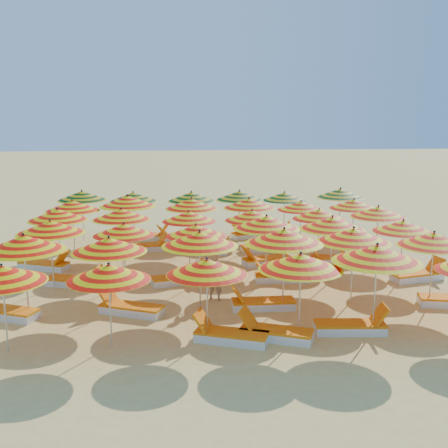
% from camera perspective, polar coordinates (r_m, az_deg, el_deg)
% --- Properties ---
extents(ground, '(120.00, 120.00, 0.00)m').
position_cam_1_polar(ground, '(18.60, 0.14, -5.14)').
color(ground, '#EDCC69').
rests_on(ground, ground).
extents(umbrella_0, '(2.10, 2.10, 2.06)m').
position_cam_1_polar(umbrella_0, '(13.18, -21.62, -4.76)').
color(umbrella_0, silver).
rests_on(umbrella_0, ground).
extents(umbrella_1, '(2.48, 2.48, 2.00)m').
position_cam_1_polar(umbrella_1, '(12.83, -11.63, -4.85)').
color(umbrella_1, silver).
rests_on(umbrella_1, ground).
extents(umbrella_2, '(2.35, 2.35, 2.01)m').
position_cam_1_polar(umbrella_2, '(12.96, -1.74, -4.40)').
color(umbrella_2, silver).
rests_on(umbrella_2, ground).
extents(umbrella_3, '(2.39, 2.39, 2.11)m').
position_cam_1_polar(umbrella_3, '(13.17, 7.79, -3.83)').
color(umbrella_3, silver).
rests_on(umbrella_3, ground).
extents(umbrella_4, '(2.80, 2.80, 2.26)m').
position_cam_1_polar(umbrella_4, '(13.75, 15.28, -2.92)').
color(umbrella_4, silver).
rests_on(umbrella_4, ground).
extents(umbrella_6, '(2.64, 2.64, 2.25)m').
position_cam_1_polar(umbrella_6, '(15.22, -19.68, -1.84)').
color(umbrella_6, silver).
rests_on(umbrella_6, ground).
extents(umbrella_7, '(2.58, 2.58, 2.11)m').
position_cam_1_polar(umbrella_7, '(14.99, -11.61, -2.09)').
color(umbrella_7, silver).
rests_on(umbrella_7, ground).
extents(umbrella_8, '(2.12, 2.12, 2.20)m').
position_cam_1_polar(umbrella_8, '(15.02, -2.49, -1.53)').
color(umbrella_8, silver).
rests_on(umbrella_8, ground).
extents(umbrella_9, '(2.39, 2.39, 2.26)m').
position_cam_1_polar(umbrella_9, '(15.13, 6.13, -1.28)').
color(umbrella_9, silver).
rests_on(umbrella_9, ground).
extents(umbrella_10, '(2.34, 2.34, 2.21)m').
position_cam_1_polar(umbrella_10, '(15.82, 13.03, -1.14)').
color(umbrella_10, silver).
rests_on(umbrella_10, ground).
extents(umbrella_11, '(2.29, 2.29, 2.12)m').
position_cam_1_polar(umbrella_11, '(16.31, 20.54, -1.48)').
color(umbrella_11, silver).
rests_on(umbrella_11, ground).
extents(umbrella_12, '(2.54, 2.54, 2.17)m').
position_cam_1_polar(umbrella_12, '(17.45, -17.23, -0.31)').
color(umbrella_12, silver).
rests_on(umbrella_12, ground).
extents(umbrella_13, '(2.38, 2.38, 2.00)m').
position_cam_1_polar(umbrella_13, '(17.30, -10.14, -0.58)').
color(umbrella_13, silver).
rests_on(umbrella_13, ground).
extents(umbrella_14, '(2.41, 2.41, 1.96)m').
position_cam_1_polar(umbrella_14, '(17.09, -2.85, -0.67)').
color(umbrella_14, silver).
rests_on(umbrella_14, ground).
extents(umbrella_15, '(2.40, 2.40, 2.20)m').
position_cam_1_polar(umbrella_15, '(17.29, 4.33, 0.15)').
color(umbrella_15, silver).
rests_on(umbrella_15, ground).
extents(umbrella_16, '(2.49, 2.49, 2.17)m').
position_cam_1_polar(umbrella_16, '(17.60, 10.94, 0.09)').
color(umbrella_16, silver).
rests_on(umbrella_16, ground).
extents(umbrella_17, '(2.00, 2.00, 2.01)m').
position_cam_1_polar(umbrella_17, '(18.38, 17.74, -0.22)').
color(umbrella_17, silver).
rests_on(umbrella_17, ground).
extents(umbrella_18, '(2.24, 2.24, 2.12)m').
position_cam_1_polar(umbrella_18, '(19.68, -16.55, 0.90)').
color(umbrella_18, silver).
rests_on(umbrella_18, ground).
extents(umbrella_19, '(2.17, 2.17, 2.10)m').
position_cam_1_polar(umbrella_19, '(19.42, -10.40, 0.98)').
color(umbrella_19, silver).
rests_on(umbrella_19, ground).
extents(umbrella_20, '(2.42, 2.42, 1.97)m').
position_cam_1_polar(umbrella_20, '(19.35, -3.58, 0.78)').
color(umbrella_20, silver).
rests_on(umbrella_20, ground).
extents(umbrella_21, '(2.39, 2.39, 2.01)m').
position_cam_1_polar(umbrella_21, '(19.33, 2.86, 0.87)').
color(umbrella_21, silver).
rests_on(umbrella_21, ground).
extents(umbrella_22, '(2.20, 2.20, 1.98)m').
position_cam_1_polar(umbrella_22, '(19.97, 9.63, 1.00)').
color(umbrella_22, silver).
rests_on(umbrella_22, ground).
extents(umbrella_23, '(2.23, 2.23, 2.09)m').
position_cam_1_polar(umbrella_23, '(20.35, 15.40, 1.20)').
color(umbrella_23, silver).
rests_on(umbrella_23, ground).
extents(umbrella_24, '(2.30, 2.30, 2.13)m').
position_cam_1_polar(umbrella_24, '(21.42, -15.16, 1.80)').
color(umbrella_24, silver).
rests_on(umbrella_24, ground).
extents(umbrella_25, '(2.76, 2.76, 2.26)m').
position_cam_1_polar(umbrella_25, '(21.32, -9.74, 2.31)').
color(umbrella_25, silver).
rests_on(umbrella_25, ground).
extents(umbrella_26, '(2.59, 2.59, 2.12)m').
position_cam_1_polar(umbrella_26, '(21.17, -3.33, 2.06)').
color(umbrella_26, silver).
rests_on(umbrella_26, ground).
extents(umbrella_27, '(2.18, 2.18, 2.11)m').
position_cam_1_polar(umbrella_27, '(21.39, 2.58, 2.13)').
color(umbrella_27, silver).
rests_on(umbrella_27, ground).
extents(umbrella_28, '(2.07, 2.07, 1.94)m').
position_cam_1_polar(umbrella_28, '(21.88, 7.83, 1.85)').
color(umbrella_28, silver).
rests_on(umbrella_28, ground).
extents(umbrella_29, '(2.18, 2.18, 2.02)m').
position_cam_1_polar(umbrella_29, '(22.24, 13.06, 2.00)').
color(umbrella_29, silver).
rests_on(umbrella_29, ground).
extents(umbrella_30, '(2.42, 2.42, 2.14)m').
position_cam_1_polar(umbrella_30, '(23.83, -14.24, 2.81)').
color(umbrella_30, silver).
rests_on(umbrella_30, ground).
extents(umbrella_31, '(2.51, 2.51, 2.05)m').
position_cam_1_polar(umbrella_31, '(23.61, -9.21, 2.75)').
color(umbrella_31, silver).
rests_on(umbrella_31, ground).
extents(umbrella_32, '(2.30, 2.30, 2.07)m').
position_cam_1_polar(umbrella_32, '(23.27, -3.33, 2.80)').
color(umbrella_32, silver).
rests_on(umbrella_32, ground).
extents(umbrella_33, '(2.24, 2.24, 2.10)m').
position_cam_1_polar(umbrella_33, '(23.40, 1.59, 2.93)').
color(umbrella_33, silver).
rests_on(umbrella_33, ground).
extents(umbrella_34, '(2.26, 2.26, 1.96)m').
position_cam_1_polar(umbrella_34, '(24.10, 6.16, 2.81)').
color(umbrella_34, silver).
rests_on(umbrella_34, ground).
extents(umbrella_35, '(2.57, 2.57, 2.14)m').
position_cam_1_polar(umbrella_35, '(24.33, 11.75, 3.09)').
color(umbrella_35, silver).
rests_on(umbrella_35, ground).
extents(lounger_0, '(1.83, 1.15, 0.69)m').
position_cam_1_polar(lounger_0, '(13.34, 0.57, -11.27)').
color(lounger_0, white).
rests_on(lounger_0, ground).
extents(lounger_1, '(1.82, 1.20, 0.69)m').
position_cam_1_polar(lounger_1, '(13.54, 5.15, -10.96)').
color(lounger_1, white).
rests_on(lounger_1, ground).
extents(lounger_2, '(1.77, 0.72, 0.69)m').
position_cam_1_polar(lounger_2, '(14.20, 12.86, -10.13)').
color(lounger_2, white).
rests_on(lounger_2, ground).
extents(lounger_4, '(1.82, 1.22, 0.69)m').
position_cam_1_polar(lounger_4, '(15.87, -21.35, -8.33)').
color(lounger_4, white).
rests_on(lounger_4, ground).
extents(lounger_5, '(1.82, 1.23, 0.69)m').
position_cam_1_polar(lounger_5, '(15.27, -9.51, -8.45)').
color(lounger_5, white).
rests_on(lounger_5, ground).
extents(lounger_6, '(1.73, 0.58, 0.69)m').
position_cam_1_polar(lounger_6, '(15.46, 3.84, -8.05)').
color(lounger_6, white).
rests_on(lounger_6, ground).
extents(lounger_8, '(1.83, 1.13, 0.69)m').
position_cam_1_polar(lounger_8, '(17.94, -14.91, -5.65)').
color(lounger_8, white).
rests_on(lounger_8, ground).
extents(lounger_9, '(1.82, 1.02, 0.69)m').
position_cam_1_polar(lounger_9, '(17.68, -4.47, -5.55)').
color(lounger_9, white).
rests_on(lounger_9, ground).
extents(lounger_10, '(1.77, 0.69, 0.69)m').
position_cam_1_polar(lounger_10, '(17.90, 5.79, -5.36)').
color(lounger_10, white).
rests_on(lounger_10, ground).
extents(lounger_11, '(1.82, 0.97, 0.69)m').
position_cam_1_polar(lounger_11, '(18.99, 19.11, -4.96)').
color(lounger_11, white).
rests_on(lounger_11, ground).
extents(lounger_12, '(1.82, 1.17, 0.69)m').
position_cam_1_polar(lounger_12, '(20.11, -17.71, -3.97)').
color(lounger_12, white).
rests_on(lounger_12, ground).
extents(lounger_13, '(1.83, 1.05, 0.69)m').
position_cam_1_polar(lounger_13, '(19.81, 4.24, -3.68)').
color(lounger_13, white).
rests_on(lounger_13, ground).
extents(lounger_14, '(1.81, 0.90, 0.69)m').
position_cam_1_polar(lounger_14, '(20.23, 11.03, -3.55)').
color(lounger_14, white).
rests_on(lounger_14, ground).
extents(lounger_15, '(1.82, 1.02, 0.69)m').
position_cam_1_polar(lounger_15, '(20.30, 13.80, -3.62)').
color(lounger_15, white).
rests_on(lounger_15, ground).
extents(lounger_16, '(1.80, 0.82, 0.69)m').
position_cam_1_polar(lounger_16, '(21.88, -7.97, -2.31)').
color(lounger_16, white).
rests_on(lounger_16, ground).
extents(lounger_17, '(1.83, 1.08, 0.69)m').
position_cam_1_polar(lounger_17, '(21.30, -1.65, -2.58)').
color(lounger_17, white).
rests_on(lounger_17, ground).
extents(lounger_18, '(1.80, 0.83, 0.69)m').
position_cam_1_polar(lounger_18, '(21.64, 4.18, -2.38)').
color(lounger_18, white).
rests_on(lounger_18, ground).
extents(lounger_19, '(1.82, 0.98, 0.69)m').
position_cam_1_polar(lounger_19, '(22.30, 6.08, -2.00)').
color(lounger_19, white).
rests_on(lounger_19, ground).
extents(lounger_20, '(1.75, 0.65, 0.69)m').
position_cam_1_polar(lounger_20, '(23.66, -7.68, -1.26)').
color(lounger_20, white).
rests_on(lounger_20, ground).
extents(lounger_21, '(1.82, 0.98, 0.69)m').
position_cam_1_polar(lounger_21, '(23.40, -4.73, -1.34)').
color(lounger_21, white).
rests_on(lounger_21, ground).
extents(lounger_22, '(1.83, 1.05, 0.69)m').
position_cam_1_polar(lounger_22, '(23.89, 2.73, -1.05)').
color(lounger_22, white).
rests_on(lounger_22, ground).
extents(lounger_23, '(1.83, 1.04, 0.69)m').
position_cam_1_polar(lounger_23, '(24.50, 4.83, -0.76)').
color(lounger_23, white).
rests_on(lounger_23, ground).
extents(beachgoer_a, '(0.61, 0.51, 1.42)m').
position_cam_1_polar(beachgoer_a, '(15.98, -0.95, -5.28)').
color(beachgoer_a, tan).
rests_on(beachgoer_a, ground).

